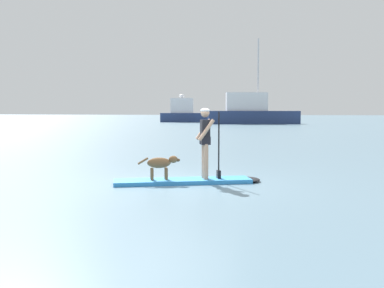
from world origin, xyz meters
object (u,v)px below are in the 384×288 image
Objects in this scene: dog at (161,164)px; moored_boat_outer at (251,112)px; paddleboard at (192,181)px; person_paddler at (206,138)px; moored_boat_port at (184,113)px.

dog is 52.67m from moored_boat_outer.
paddleboard is 0.89m from dog.
paddleboard is at bearing 22.23° from dog.
person_paddler is 1.77× the size of dog.
paddleboard is 61.76m from moored_boat_port.
person_paddler is 52.31m from moored_boat_outer.
dog is 0.12× the size of moored_boat_port.
moored_boat_port is 13.87m from moored_boat_outer.
moored_boat_outer reaches higher than moored_boat_port.
dog is 0.08× the size of moored_boat_outer.
dog reaches higher than paddleboard.
paddleboard is 0.28× the size of moored_boat_outer.
moored_boat_outer is at bearing -32.65° from moored_boat_port.
dog is at bearing -157.77° from paddleboard.
dog is (-1.03, -0.42, -0.62)m from person_paddler.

